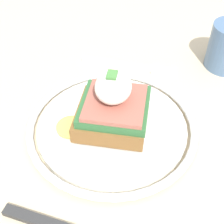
% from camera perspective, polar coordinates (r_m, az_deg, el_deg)
% --- Properties ---
extents(dining_table, '(0.91, 0.73, 0.77)m').
position_cam_1_polar(dining_table, '(0.56, 2.55, -10.02)').
color(dining_table, '#C6B28E').
rests_on(dining_table, ground_plane).
extents(plate, '(0.23, 0.23, 0.02)m').
position_cam_1_polar(plate, '(0.43, 0.00, -2.59)').
color(plate, silver).
rests_on(plate, dining_table).
extents(sandwich, '(0.09, 0.12, 0.08)m').
position_cam_1_polar(sandwich, '(0.40, 0.12, 0.91)').
color(sandwich, brown).
rests_on(sandwich, plate).
extents(fork, '(0.03, 0.16, 0.00)m').
position_cam_1_polar(fork, '(0.54, 3.63, 8.39)').
color(fork, silver).
rests_on(fork, dining_table).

